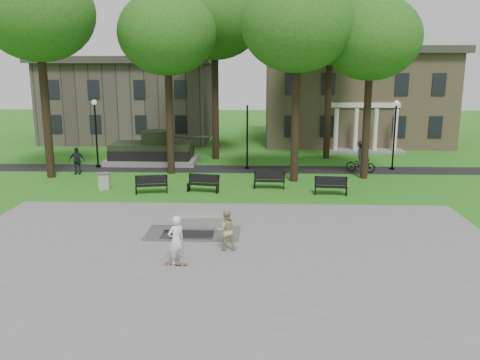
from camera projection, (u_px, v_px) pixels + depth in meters
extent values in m
plane|color=#2D6317|center=(230.00, 221.00, 23.37)|extent=(120.00, 120.00, 0.00)
cube|color=gray|center=(222.00, 262.00, 18.50)|extent=(22.00, 16.00, 0.02)
cube|color=black|center=(240.00, 169.00, 35.07)|extent=(44.00, 2.60, 0.01)
cube|color=#9E8460|center=(352.00, 98.00, 47.46)|extent=(16.00, 11.00, 8.00)
cube|color=#38332D|center=(355.00, 51.00, 46.51)|extent=(17.00, 12.00, 0.60)
cube|color=silver|center=(364.00, 105.00, 42.14)|extent=(6.00, 0.30, 0.40)
cube|color=#4C443D|center=(132.00, 102.00, 48.82)|extent=(15.00, 10.00, 7.20)
cylinder|color=black|center=(46.00, 107.00, 31.61)|extent=(0.52, 0.52, 8.96)
ellipsoid|color=#195714|center=(38.00, 13.00, 30.37)|extent=(6.80, 6.80, 5.78)
cylinder|color=black|center=(170.00, 113.00, 32.89)|extent=(0.48, 0.48, 8.00)
ellipsoid|color=#195714|center=(167.00, 33.00, 31.79)|extent=(6.20, 6.20, 5.27)
cylinder|color=black|center=(295.00, 114.00, 30.61)|extent=(0.50, 0.50, 8.32)
ellipsoid|color=#195714|center=(298.00, 24.00, 29.46)|extent=(6.60, 6.60, 5.61)
cylinder|color=black|center=(367.00, 118.00, 31.48)|extent=(0.46, 0.46, 7.68)
ellipsoid|color=#195714|center=(371.00, 38.00, 30.43)|extent=(6.00, 6.00, 5.10)
cylinder|color=black|center=(215.00, 98.00, 38.02)|extent=(0.54, 0.54, 9.28)
ellipsoid|color=#195714|center=(214.00, 17.00, 36.74)|extent=(7.20, 7.20, 6.12)
cylinder|color=black|center=(328.00, 102.00, 38.26)|extent=(0.50, 0.50, 8.64)
ellipsoid|color=#195714|center=(331.00, 27.00, 37.07)|extent=(6.40, 6.40, 5.44)
cylinder|color=black|center=(96.00, 136.00, 35.25)|extent=(0.12, 0.12, 4.40)
sphere|color=silver|center=(94.00, 102.00, 34.73)|extent=(0.36, 0.36, 0.36)
cylinder|color=black|center=(98.00, 166.00, 35.72)|extent=(0.32, 0.32, 0.16)
cylinder|color=black|center=(247.00, 137.00, 34.86)|extent=(0.12, 0.12, 4.40)
sphere|color=silver|center=(247.00, 103.00, 34.34)|extent=(0.36, 0.36, 0.36)
cylinder|color=black|center=(247.00, 167.00, 35.32)|extent=(0.32, 0.32, 0.16)
cylinder|color=black|center=(394.00, 138.00, 34.48)|extent=(0.12, 0.12, 4.40)
sphere|color=silver|center=(396.00, 103.00, 33.96)|extent=(0.36, 0.36, 0.36)
cylinder|color=black|center=(392.00, 168.00, 34.95)|extent=(0.32, 0.32, 0.16)
cube|color=gray|center=(152.00, 161.00, 37.22)|extent=(6.50, 3.40, 0.40)
cube|color=#242D18|center=(152.00, 150.00, 37.05)|extent=(5.80, 2.80, 1.10)
cube|color=black|center=(148.00, 156.00, 35.78)|extent=(5.80, 0.35, 0.70)
cube|color=black|center=(156.00, 150.00, 38.41)|extent=(5.80, 0.35, 0.70)
cylinder|color=#242D18|center=(156.00, 137.00, 36.82)|extent=(2.10, 2.10, 0.90)
cylinder|color=#242D18|center=(187.00, 137.00, 36.73)|extent=(3.20, 0.18, 0.18)
cube|color=black|center=(188.00, 235.00, 21.47)|extent=(2.20, 1.20, 0.00)
cube|color=gray|center=(202.00, 220.00, 22.77)|extent=(2.30, 1.23, 0.45)
cube|color=brown|center=(176.00, 264.00, 18.19)|extent=(0.80, 0.33, 0.07)
imported|color=white|center=(176.00, 240.00, 18.07)|extent=(0.78, 0.76, 1.81)
imported|color=tan|center=(226.00, 230.00, 19.55)|extent=(0.87, 0.73, 1.59)
imported|color=#20242B|center=(77.00, 161.00, 33.32)|extent=(1.07, 0.47, 1.81)
imported|color=black|center=(361.00, 165.00, 34.06)|extent=(2.04, 1.32, 1.01)
imported|color=#22262D|center=(361.00, 153.00, 33.89)|extent=(0.98, 1.24, 1.68)
cube|color=black|center=(152.00, 185.00, 28.39)|extent=(1.85, 0.79, 0.05)
cube|color=black|center=(152.00, 179.00, 28.54)|extent=(1.80, 0.50, 0.50)
cube|color=black|center=(137.00, 189.00, 28.48)|extent=(0.15, 0.45, 0.45)
cube|color=black|center=(167.00, 190.00, 28.41)|extent=(0.15, 0.45, 0.45)
cube|color=black|center=(203.00, 184.00, 28.66)|extent=(1.85, 0.77, 0.05)
cube|color=black|center=(203.00, 178.00, 28.81)|extent=(1.80, 0.48, 0.50)
cube|color=black|center=(188.00, 188.00, 28.74)|extent=(0.14, 0.45, 0.45)
cube|color=black|center=(218.00, 188.00, 28.68)|extent=(0.14, 0.45, 0.45)
cube|color=black|center=(269.00, 181.00, 29.49)|extent=(1.82, 0.54, 0.05)
cube|color=black|center=(269.00, 175.00, 29.63)|extent=(1.81, 0.25, 0.50)
cube|color=black|center=(255.00, 185.00, 29.57)|extent=(0.08, 0.45, 0.45)
cube|color=black|center=(284.00, 185.00, 29.50)|extent=(0.08, 0.45, 0.45)
cube|color=black|center=(331.00, 187.00, 28.07)|extent=(1.83, 0.60, 0.05)
cube|color=black|center=(331.00, 181.00, 28.21)|extent=(1.81, 0.31, 0.50)
cube|color=black|center=(315.00, 191.00, 28.15)|extent=(0.10, 0.45, 0.45)
cube|color=black|center=(346.00, 191.00, 28.08)|extent=(0.10, 0.45, 0.45)
cube|color=#ADA58E|center=(104.00, 182.00, 29.35)|extent=(0.71, 0.71, 0.90)
cube|color=#4C4C4C|center=(104.00, 173.00, 29.25)|extent=(0.78, 0.78, 0.06)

